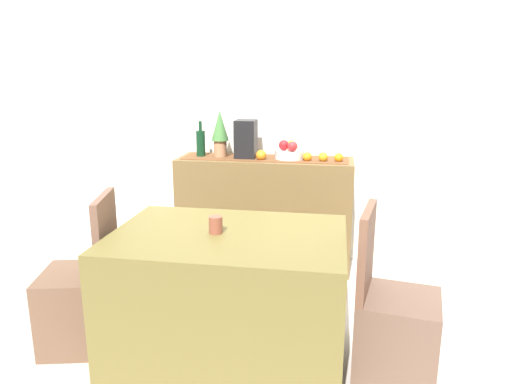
# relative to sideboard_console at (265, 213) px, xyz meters

# --- Properties ---
(ground_plane) EXTENTS (6.40, 6.40, 0.02)m
(ground_plane) POSITION_rel_sideboard_console_xyz_m (0.05, -0.92, -0.45)
(ground_plane) COLOR beige
(ground_plane) RESTS_ON ground
(room_wall_rear) EXTENTS (6.40, 0.06, 2.70)m
(room_wall_rear) POSITION_rel_sideboard_console_xyz_m (0.05, 0.26, 0.91)
(room_wall_rear) COLOR silver
(room_wall_rear) RESTS_ON ground
(sideboard_console) EXTENTS (1.38, 0.42, 0.89)m
(sideboard_console) POSITION_rel_sideboard_console_xyz_m (0.00, 0.00, 0.00)
(sideboard_console) COLOR brown
(sideboard_console) RESTS_ON ground
(table_runner) EXTENTS (1.30, 0.32, 0.01)m
(table_runner) POSITION_rel_sideboard_console_xyz_m (0.00, 0.00, 0.45)
(table_runner) COLOR brown
(table_runner) RESTS_ON sideboard_console
(fruit_bowl) EXTENTS (0.23, 0.23, 0.07)m
(fruit_bowl) POSITION_rel_sideboard_console_xyz_m (0.19, 0.00, 0.48)
(fruit_bowl) COLOR silver
(fruit_bowl) RESTS_ON table_runner
(apple_center) EXTENTS (0.07, 0.07, 0.07)m
(apple_center) POSITION_rel_sideboard_console_xyz_m (0.20, 0.05, 0.55)
(apple_center) COLOR gold
(apple_center) RESTS_ON fruit_bowl
(apple_upper) EXTENTS (0.08, 0.08, 0.08)m
(apple_upper) POSITION_rel_sideboard_console_xyz_m (0.22, -0.07, 0.56)
(apple_upper) COLOR red
(apple_upper) RESTS_ON fruit_bowl
(apple_front) EXTENTS (0.08, 0.08, 0.08)m
(apple_front) POSITION_rel_sideboard_console_xyz_m (0.15, -0.02, 0.56)
(apple_front) COLOR red
(apple_front) RESTS_ON fruit_bowl
(wine_bottle) EXTENTS (0.07, 0.07, 0.29)m
(wine_bottle) POSITION_rel_sideboard_console_xyz_m (-0.52, 0.00, 0.56)
(wine_bottle) COLOR #10341C
(wine_bottle) RESTS_ON sideboard_console
(coffee_maker) EXTENTS (0.16, 0.18, 0.30)m
(coffee_maker) POSITION_rel_sideboard_console_xyz_m (-0.15, 0.00, 0.59)
(coffee_maker) COLOR black
(coffee_maker) RESTS_ON sideboard_console
(potted_plant) EXTENTS (0.14, 0.14, 0.37)m
(potted_plant) POSITION_rel_sideboard_console_xyz_m (-0.36, 0.00, 0.65)
(potted_plant) COLOR #AA7753
(potted_plant) RESTS_ON sideboard_console
(orange_loose_far) EXTENTS (0.07, 0.07, 0.07)m
(orange_loose_far) POSITION_rel_sideboard_console_xyz_m (0.57, -0.05, 0.48)
(orange_loose_far) COLOR orange
(orange_loose_far) RESTS_ON sideboard_console
(orange_loose_end) EXTENTS (0.07, 0.07, 0.07)m
(orange_loose_end) POSITION_rel_sideboard_console_xyz_m (0.34, -0.06, 0.48)
(orange_loose_end) COLOR orange
(orange_loose_end) RESTS_ON sideboard_console
(orange_loose_near_bowl) EXTENTS (0.07, 0.07, 0.07)m
(orange_loose_near_bowl) POSITION_rel_sideboard_console_xyz_m (0.46, -0.06, 0.48)
(orange_loose_near_bowl) COLOR orange
(orange_loose_near_bowl) RESTS_ON sideboard_console
(orange_loose_mid) EXTENTS (0.08, 0.08, 0.08)m
(orange_loose_mid) POSITION_rel_sideboard_console_xyz_m (-0.02, -0.07, 0.48)
(orange_loose_mid) COLOR orange
(orange_loose_mid) RESTS_ON sideboard_console
(dining_table) EXTENTS (1.21, 0.85, 0.74)m
(dining_table) POSITION_rel_sideboard_console_xyz_m (0.02, -1.37, -0.07)
(dining_table) COLOR brown
(dining_table) RESTS_ON ground
(coffee_cup) EXTENTS (0.07, 0.07, 0.09)m
(coffee_cup) POSITION_rel_sideboard_console_xyz_m (-0.05, -1.38, 0.34)
(coffee_cup) COLOR brown
(coffee_cup) RESTS_ON dining_table
(chair_near_window) EXTENTS (0.48, 0.48, 0.90)m
(chair_near_window) POSITION_rel_sideboard_console_xyz_m (-0.85, -1.36, -0.18)
(chair_near_window) COLOR brown
(chair_near_window) RESTS_ON ground
(chair_by_corner) EXTENTS (0.46, 0.46, 0.90)m
(chair_by_corner) POSITION_rel_sideboard_console_xyz_m (0.89, -1.36, -0.18)
(chair_by_corner) COLOR brown
(chair_by_corner) RESTS_ON ground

